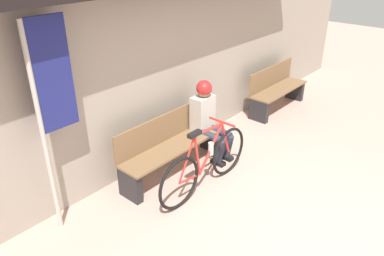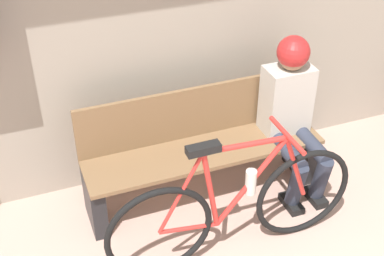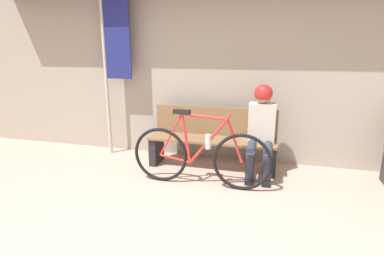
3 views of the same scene
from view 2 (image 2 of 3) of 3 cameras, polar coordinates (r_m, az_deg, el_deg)
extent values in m
cube|color=brown|center=(3.80, 1.34, -2.50)|extent=(1.72, 0.42, 0.03)
cube|color=brown|center=(3.82, 0.28, 1.72)|extent=(1.72, 0.03, 0.40)
cube|color=#232326|center=(3.77, -10.33, -7.70)|extent=(0.10, 0.36, 0.40)
cube|color=#232326|center=(4.24, 11.53, -2.40)|extent=(0.10, 0.36, 0.40)
torus|color=black|center=(3.30, -3.49, -11.06)|extent=(0.69, 0.04, 0.69)
torus|color=black|center=(3.63, 11.77, -6.84)|extent=(0.69, 0.04, 0.69)
cylinder|color=red|center=(3.12, 5.80, -1.80)|extent=(0.54, 0.03, 0.07)
cylinder|color=red|center=(3.32, 6.29, -5.75)|extent=(0.47, 0.03, 0.58)
cylinder|color=red|center=(3.22, 1.98, -6.65)|extent=(0.13, 0.03, 0.60)
cylinder|color=red|center=(3.36, -0.35, -10.63)|extent=(0.38, 0.03, 0.09)
cylinder|color=red|center=(3.15, -1.23, -7.04)|extent=(0.30, 0.02, 0.54)
cylinder|color=red|center=(3.43, 10.97, -4.09)|extent=(0.21, 0.03, 0.51)
cube|color=black|center=(3.00, 1.22, -2.24)|extent=(0.20, 0.07, 0.05)
cylinder|color=red|center=(3.23, 10.11, -0.73)|extent=(0.03, 0.40, 0.03)
cylinder|color=beige|center=(3.32, 6.29, -5.75)|extent=(0.07, 0.07, 0.17)
cylinder|color=#2D3342|center=(3.86, 10.10, -2.32)|extent=(0.11, 0.41, 0.13)
cylinder|color=#2D3342|center=(3.86, 11.07, -5.95)|extent=(0.11, 0.17, 0.37)
cube|color=black|center=(4.01, 10.54, -7.91)|extent=(0.10, 0.22, 0.06)
cylinder|color=#2D3342|center=(3.95, 12.61, -1.69)|extent=(0.11, 0.41, 0.13)
cylinder|color=#2D3342|center=(3.96, 13.57, -5.22)|extent=(0.11, 0.17, 0.37)
cube|color=black|center=(4.10, 12.97, -7.16)|extent=(0.10, 0.22, 0.06)
cube|color=#B7B2A8|center=(3.93, 10.03, 3.06)|extent=(0.34, 0.22, 0.51)
sphere|color=#9E7556|center=(3.75, 10.72, 7.55)|extent=(0.20, 0.20, 0.20)
sphere|color=#B22323|center=(3.73, 10.76, 7.96)|extent=(0.23, 0.23, 0.23)
camera|label=1|loc=(2.08, -118.84, -9.76)|focal=35.00mm
camera|label=3|loc=(2.44, 80.00, -26.06)|focal=28.00mm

